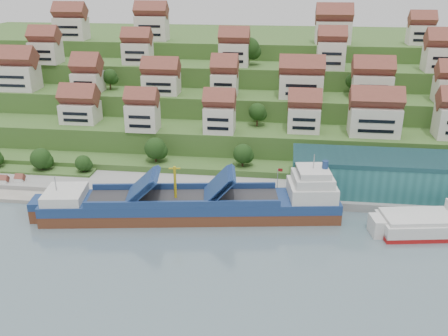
# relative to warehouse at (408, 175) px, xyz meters

# --- Properties ---
(ground) EXTENTS (300.00, 300.00, 0.00)m
(ground) POSITION_rel_warehouse_xyz_m (-52.00, -17.00, -7.20)
(ground) COLOR slate
(ground) RESTS_ON ground
(quay) EXTENTS (180.00, 14.00, 2.20)m
(quay) POSITION_rel_warehouse_xyz_m (-32.00, -2.00, -6.10)
(quay) COLOR gray
(quay) RESTS_ON ground
(pebble_beach) EXTENTS (45.00, 20.00, 1.00)m
(pebble_beach) POSITION_rel_warehouse_xyz_m (-110.00, -5.00, -6.70)
(pebble_beach) COLOR gray
(pebble_beach) RESTS_ON ground
(hillside) EXTENTS (260.00, 128.00, 31.00)m
(hillside) POSITION_rel_warehouse_xyz_m (-52.00, 86.55, 3.46)
(hillside) COLOR #2D4C1E
(hillside) RESTS_ON ground
(hillside_village) EXTENTS (158.34, 62.56, 29.36)m
(hillside_village) POSITION_rel_warehouse_xyz_m (-48.46, 43.05, 16.95)
(hillside_village) COLOR beige
(hillside_village) RESTS_ON ground
(hillside_trees) EXTENTS (145.16, 62.36, 31.73)m
(hillside_trees) POSITION_rel_warehouse_xyz_m (-60.24, 29.54, 10.51)
(hillside_trees) COLOR #1C3B13
(hillside_trees) RESTS_ON ground
(warehouse) EXTENTS (60.00, 15.00, 10.00)m
(warehouse) POSITION_rel_warehouse_xyz_m (0.00, 0.00, 0.00)
(warehouse) COLOR #256566
(warehouse) RESTS_ON quay
(flagpole) EXTENTS (1.28, 0.16, 8.00)m
(flagpole) POSITION_rel_warehouse_xyz_m (-33.89, -7.00, -0.32)
(flagpole) COLOR gray
(flagpole) RESTS_ON quay
(cargo_ship) EXTENTS (73.77, 21.85, 16.10)m
(cargo_ship) POSITION_rel_warehouse_xyz_m (-52.96, -16.42, -4.09)
(cargo_ship) COLOR #572D1A
(cargo_ship) RESTS_ON ground
(second_ship) EXTENTS (27.97, 14.16, 7.74)m
(second_ship) POSITION_rel_warehouse_xyz_m (4.17, -17.48, -4.86)
(second_ship) COLOR maroon
(second_ship) RESTS_ON ground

